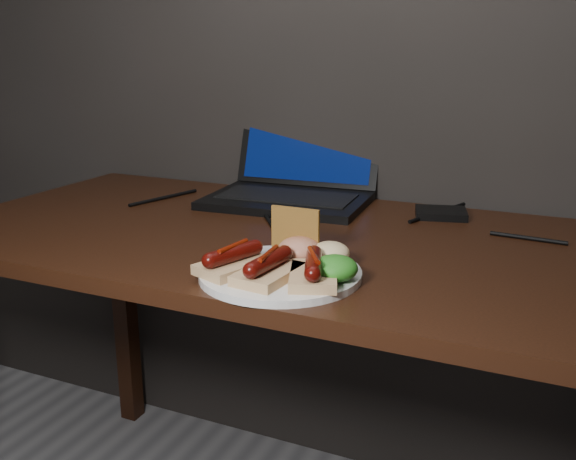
% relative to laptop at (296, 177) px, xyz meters
% --- Properties ---
extents(desk, '(1.40, 0.70, 0.75)m').
position_rel_laptop_xyz_m(desk, '(0.09, -0.28, -0.14)').
color(desk, black).
rests_on(desk, ground).
extents(laptop, '(0.38, 0.36, 0.25)m').
position_rel_laptop_xyz_m(laptop, '(0.00, 0.00, 0.00)').
color(laptop, black).
rests_on(laptop, desk).
extents(hard_drive, '(0.12, 0.11, 0.02)m').
position_rel_laptop_xyz_m(hard_drive, '(0.35, -0.03, -0.05)').
color(hard_drive, black).
rests_on(hard_drive, desk).
extents(desk_cables, '(0.92, 0.39, 0.01)m').
position_rel_laptop_xyz_m(desk_cables, '(0.14, -0.12, -0.05)').
color(desk_cables, black).
rests_on(desk_cables, desk).
extents(plate, '(0.33, 0.33, 0.01)m').
position_rel_laptop_xyz_m(plate, '(0.19, -0.50, -0.05)').
color(plate, silver).
rests_on(plate, desk).
extents(bread_sausage_left, '(0.10, 0.13, 0.04)m').
position_rel_laptop_xyz_m(bread_sausage_left, '(0.13, -0.54, -0.02)').
color(bread_sausage_left, '#DEB982').
rests_on(bread_sausage_left, plate).
extents(bread_sausage_center, '(0.08, 0.12, 0.04)m').
position_rel_laptop_xyz_m(bread_sausage_center, '(0.19, -0.55, -0.02)').
color(bread_sausage_center, '#DEB982').
rests_on(bread_sausage_center, plate).
extents(bread_sausage_right, '(0.11, 0.13, 0.04)m').
position_rel_laptop_xyz_m(bread_sausage_right, '(0.26, -0.53, -0.02)').
color(bread_sausage_right, '#DEB982').
rests_on(bread_sausage_right, plate).
extents(crispbread, '(0.09, 0.01, 0.08)m').
position_rel_laptop_xyz_m(crispbread, '(0.19, -0.43, 0.00)').
color(crispbread, '#AD792F').
rests_on(crispbread, plate).
extents(salad_greens, '(0.07, 0.07, 0.04)m').
position_rel_laptop_xyz_m(salad_greens, '(0.29, -0.51, -0.02)').
color(salad_greens, '#146113').
rests_on(salad_greens, plate).
extents(salsa_mound, '(0.07, 0.07, 0.04)m').
position_rel_laptop_xyz_m(salsa_mound, '(0.20, -0.45, -0.02)').
color(salsa_mound, '#A71610').
rests_on(salsa_mound, plate).
extents(coleslaw_mound, '(0.06, 0.06, 0.04)m').
position_rel_laptop_xyz_m(coleslaw_mound, '(0.25, -0.44, -0.02)').
color(coleslaw_mound, beige).
rests_on(coleslaw_mound, plate).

